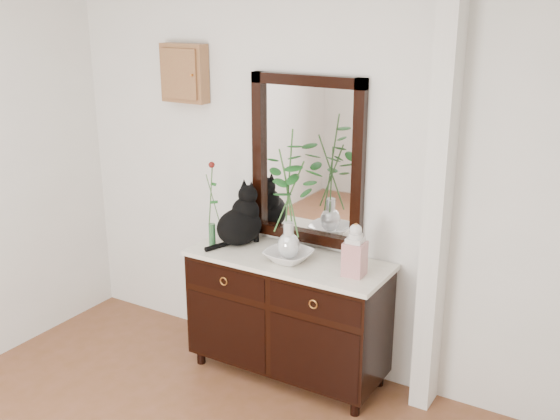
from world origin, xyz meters
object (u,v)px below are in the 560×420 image
Objects in this scene: cat at (239,215)px; ginger_jar at (355,249)px; sideboard at (288,310)px; lotus_bowl at (289,256)px.

cat reaches higher than ginger_jar.
cat is at bearing 172.52° from sideboard.
ginger_jar is (0.48, -0.04, 0.54)m from sideboard.
sideboard is 4.53× the size of lotus_bowl.
sideboard is at bearing 123.45° from lotus_bowl.
ginger_jar is at bearing 1.48° from lotus_bowl.
lotus_bowl is at bearing 5.18° from cat.
cat is 1.39× the size of lotus_bowl.
cat is at bearing 166.93° from lotus_bowl.
sideboard is at bearing 175.56° from ginger_jar.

